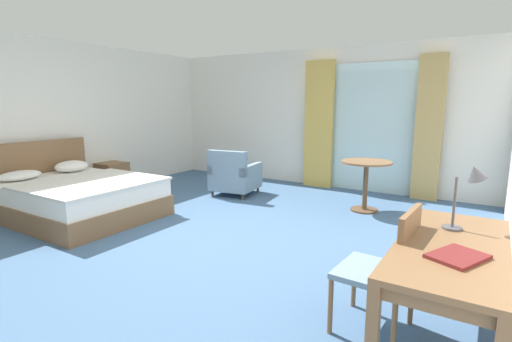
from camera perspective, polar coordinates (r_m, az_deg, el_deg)
ground at (r=4.68m, az=-8.54°, el=-10.20°), size 6.88×7.51×0.10m
wall_back at (r=7.39m, az=9.22°, el=7.86°), size 6.48×0.12×2.57m
wall_left at (r=6.91m, az=-29.48°, el=6.52°), size 0.12×7.11×2.57m
balcony_glass_door at (r=6.98m, az=16.94°, el=6.15°), size 1.45×0.02×2.26m
curtain_panel_left at (r=7.19m, az=9.43°, el=6.86°), size 0.54×0.10×2.33m
curtain_panel_right at (r=6.69m, az=24.57°, el=5.83°), size 0.42×0.10×2.33m
bed at (r=5.89m, az=-25.49°, el=-3.43°), size 2.11×1.65×1.00m
nightstand at (r=7.32m, az=-20.78°, el=-0.80°), size 0.44×0.45×0.51m
writing_desk at (r=2.61m, az=27.24°, el=-11.58°), size 0.60×1.43×0.74m
desk_chair at (r=2.77m, az=19.11°, el=-13.25°), size 0.49×0.50×0.90m
desk_lamp at (r=2.83m, az=29.60°, el=-1.62°), size 0.24×0.18×0.46m
closed_book at (r=2.37m, az=28.08°, el=-11.28°), size 0.33×0.37×0.02m
armchair_by_window at (r=6.53m, az=-3.30°, el=-0.80°), size 0.79×0.82×0.79m
round_cafe_table at (r=5.74m, az=16.23°, el=-0.42°), size 0.72×0.72×0.74m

